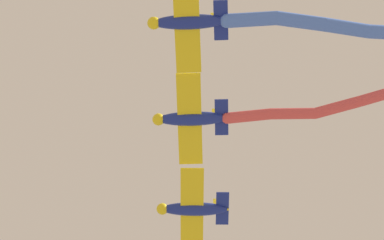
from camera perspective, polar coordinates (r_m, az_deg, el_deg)
airplane_lead at (r=65.75m, az=0.04°, el=-5.65°), size 5.56×7.20×1.79m
airplane_left_wing at (r=62.24m, az=-0.11°, el=0.09°), size 5.56×7.23×1.79m
airplane_right_wing at (r=58.86m, az=-0.28°, el=6.23°), size 5.56×7.24×1.79m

